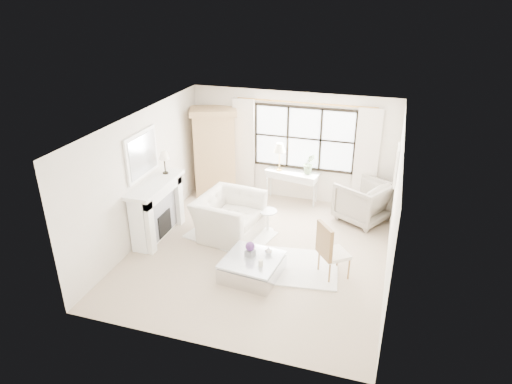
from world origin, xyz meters
TOP-DOWN VIEW (x-y plane):
  - floor at (0.00, 0.00)m, footprint 5.50×5.50m
  - ceiling at (0.00, 0.00)m, footprint 5.50×5.50m
  - wall_back at (0.00, 2.75)m, footprint 5.00×0.00m
  - wall_front at (0.00, -2.75)m, footprint 5.00×0.00m
  - wall_left at (-2.50, 0.00)m, footprint 0.00×5.50m
  - wall_right at (2.50, 0.00)m, footprint 0.00×5.50m
  - window_pane at (0.30, 2.73)m, footprint 2.40×0.02m
  - window_frame at (0.30, 2.72)m, footprint 2.50×0.04m
  - curtain_rod at (0.30, 2.67)m, footprint 3.30×0.04m
  - curtain_left at (-1.20, 2.65)m, footprint 0.55×0.10m
  - curtain_right at (1.80, 2.65)m, footprint 0.55×0.10m
  - fireplace at (-2.27, 0.00)m, footprint 0.58×1.66m
  - mirror_frame at (-2.47, 0.00)m, footprint 0.05×1.15m
  - mirror_glass at (-2.44, 0.00)m, footprint 0.02×1.00m
  - art_frame at (2.47, 1.70)m, footprint 0.04×0.62m
  - art_canvas at (2.45, 1.70)m, footprint 0.01×0.52m
  - mantel_lamp at (-2.25, 0.50)m, footprint 0.22×0.22m
  - armoire at (-1.89, 2.41)m, footprint 1.30×1.06m
  - console_table at (0.09, 2.51)m, footprint 1.36×0.68m
  - console_lamp at (-0.24, 2.51)m, footprint 0.28×0.28m
  - orchid_plant at (0.50, 2.50)m, footprint 0.33×0.30m
  - side_table at (-0.06, 0.89)m, footprint 0.40×0.40m
  - rug_left at (-0.78, 0.46)m, footprint 1.94×1.57m
  - rug_right at (0.78, -0.33)m, footprint 1.88×1.51m
  - club_armchair at (-0.82, 0.50)m, footprint 1.39×1.53m
  - wingback_chair at (1.85, 2.03)m, footprint 1.41×1.40m
  - french_chair at (1.54, -0.36)m, footprint 0.68×0.68m
  - coffee_table at (0.13, -0.82)m, footprint 1.10×1.10m
  - planter_box at (0.06, -0.74)m, footprint 0.20×0.20m
  - planter_flowers at (0.06, -0.74)m, footprint 0.17×0.17m
  - pillar_candle at (0.34, -1.00)m, footprint 0.09×0.09m
  - coffee_vase at (0.37, -0.59)m, footprint 0.15×0.15m

SIDE VIEW (x-z plane):
  - floor at x=0.00m, z-range 0.00..0.00m
  - rug_left at x=-0.78m, z-range 0.00..0.03m
  - rug_right at x=0.78m, z-range 0.00..0.03m
  - coffee_table at x=0.13m, z-range -0.01..0.37m
  - french_chair at x=1.54m, z-range -0.23..0.85m
  - side_table at x=-0.06m, z-range 0.08..0.58m
  - console_table at x=0.09m, z-range 0.00..0.80m
  - planter_box at x=0.06m, z-range 0.38..0.50m
  - pillar_candle at x=0.34m, z-range 0.38..0.50m
  - club_armchair at x=-0.82m, z-range 0.00..0.90m
  - coffee_vase at x=0.37m, z-range 0.38..0.53m
  - wingback_chair at x=1.85m, z-range 0.00..0.95m
  - planter_flowers at x=0.06m, z-range 0.50..0.67m
  - fireplace at x=-2.27m, z-range 0.02..1.28m
  - orchid_plant at x=0.50m, z-range 0.80..1.32m
  - armoire at x=-1.89m, z-range 0.02..2.26m
  - curtain_left at x=-1.20m, z-range 0.00..2.47m
  - curtain_right at x=1.80m, z-range 0.00..2.47m
  - wall_left at x=-2.50m, z-range -1.40..4.10m
  - wall_right at x=2.50m, z-range -1.40..4.10m
  - wall_back at x=0.00m, z-range -1.15..3.85m
  - wall_front at x=0.00m, z-range -1.15..3.85m
  - console_lamp at x=-0.24m, z-range 1.01..1.70m
  - art_frame at x=2.47m, z-range 1.14..1.96m
  - art_canvas at x=2.45m, z-range 1.19..1.91m
  - window_pane at x=0.30m, z-range 0.85..2.35m
  - window_frame at x=0.30m, z-range 0.85..2.35m
  - mantel_lamp at x=-2.25m, z-range 1.40..1.91m
  - mirror_frame at x=-2.47m, z-range 1.37..2.31m
  - mirror_glass at x=-2.44m, z-range 1.44..2.24m
  - curtain_rod at x=0.30m, z-range 2.45..2.49m
  - ceiling at x=0.00m, z-range 2.70..2.70m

